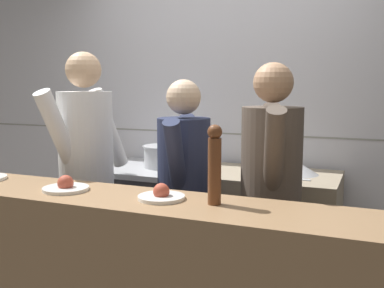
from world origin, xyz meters
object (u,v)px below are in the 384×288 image
at_px(chef_head_cook, 86,171).
at_px(chef_line, 271,195).
at_px(pepper_mill, 215,163).
at_px(oven_range, 157,222).
at_px(mixing_bowl_steel, 297,168).
at_px(chefs_knife, 281,177).
at_px(chef_sous, 184,195).
at_px(stock_pot, 164,156).
at_px(plated_dish_dessert, 161,195).
at_px(plated_dish_appetiser, 66,187).

distance_m(chef_head_cook, chef_line, 1.24).
xyz_separation_m(pepper_mill, chef_line, (0.13, 0.56, -0.27)).
distance_m(oven_range, mixing_bowl_steel, 1.20).
bearing_deg(oven_range, chefs_knife, -7.08).
relative_size(chefs_knife, pepper_mill, 0.91).
bearing_deg(chef_sous, stock_pot, 113.99).
relative_size(plated_dish_dessert, chef_line, 0.14).
bearing_deg(plated_dish_dessert, plated_dish_appetiser, -176.90).
bearing_deg(chef_line, plated_dish_dessert, -140.33).
xyz_separation_m(oven_range, chef_head_cook, (-0.18, -0.66, 0.53)).
xyz_separation_m(chefs_knife, plated_dish_dessert, (-0.35, -1.11, 0.10)).
bearing_deg(plated_dish_dessert, pepper_mill, 2.52).
height_order(stock_pot, plated_dish_dessert, plated_dish_dessert).
height_order(stock_pot, chefs_knife, stock_pot).
height_order(stock_pot, chef_sous, chef_sous).
bearing_deg(pepper_mill, oven_range, 126.98).
bearing_deg(plated_dish_dessert, chefs_knife, 72.68).
xyz_separation_m(plated_dish_dessert, chef_sous, (-0.14, 0.59, -0.15)).
xyz_separation_m(plated_dish_appetiser, pepper_mill, (0.80, 0.04, 0.17)).
distance_m(plated_dish_appetiser, plated_dish_dessert, 0.54).
height_order(plated_dish_dessert, pepper_mill, pepper_mill).
distance_m(plated_dish_appetiser, chef_head_cook, 0.68).
bearing_deg(plated_dish_appetiser, chef_sous, 57.16).
height_order(chefs_knife, chef_head_cook, chef_head_cook).
relative_size(plated_dish_dessert, pepper_mill, 0.62).
relative_size(plated_dish_appetiser, chef_line, 0.14).
bearing_deg(plated_dish_dessert, mixing_bowl_steel, 71.73).
distance_m(oven_range, chef_head_cook, 0.87).
bearing_deg(pepper_mill, mixing_bowl_steel, 82.73).
bearing_deg(mixing_bowl_steel, chefs_knife, -113.86).
bearing_deg(chefs_knife, plated_dish_appetiser, -127.70).
xyz_separation_m(oven_range, plated_dish_appetiser, (0.12, -1.27, 0.57)).
distance_m(mixing_bowl_steel, chef_line, 0.72).
distance_m(chefs_knife, chef_sous, 0.72).
bearing_deg(chef_sous, pepper_mill, -65.39).
xyz_separation_m(plated_dish_dessert, chef_line, (0.40, 0.58, -0.10)).
distance_m(chefs_knife, plated_dish_dessert, 1.17).
bearing_deg(chef_head_cook, chefs_knife, 35.77).
distance_m(stock_pot, plated_dish_appetiser, 1.30).
height_order(oven_range, mixing_bowl_steel, mixing_bowl_steel).
bearing_deg(plated_dish_appetiser, oven_range, 95.61).
distance_m(chefs_knife, plated_dish_appetiser, 1.45).
xyz_separation_m(chefs_knife, pepper_mill, (-0.08, -1.10, 0.27)).
height_order(stock_pot, mixing_bowl_steel, stock_pot).
bearing_deg(plated_dish_dessert, oven_range, 118.06).
xyz_separation_m(pepper_mill, chef_sous, (-0.40, 0.57, -0.32)).
distance_m(plated_dish_appetiser, chef_sous, 0.75).
bearing_deg(mixing_bowl_steel, stock_pot, -178.57).
distance_m(chefs_knife, chef_head_cook, 1.31).
height_order(plated_dish_appetiser, pepper_mill, pepper_mill).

